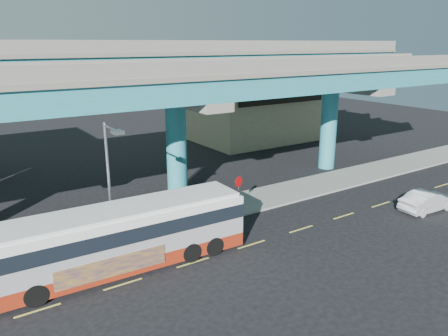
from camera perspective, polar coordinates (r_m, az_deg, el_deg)
ground at (r=26.56m, az=3.23°, el=-9.70°), size 120.00×120.00×0.00m
sidewalk at (r=30.72m, az=-2.96°, el=-5.86°), size 70.00×4.00×0.15m
lane_markings at (r=26.35m, az=3.63°, el=-9.92°), size 58.00×0.12×0.01m
viaduct at (r=31.75m, az=-6.60°, el=11.63°), size 52.00×12.40×11.70m
building_beige at (r=53.72m, az=3.99°, el=7.43°), size 14.00×10.23×7.00m
transit_bus at (r=23.60m, az=-12.97°, el=-8.55°), size 13.39×3.27×3.41m
sedan at (r=34.20m, az=25.05°, el=-3.91°), size 2.15×4.72×1.49m
parked_car at (r=27.20m, az=-23.11°, el=-8.43°), size 3.65×4.95×1.41m
street_lamp at (r=24.65m, az=-14.53°, el=-0.07°), size 0.50×2.39×7.27m
stop_sign at (r=30.16m, az=1.92°, el=-2.39°), size 0.75×0.22×2.55m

